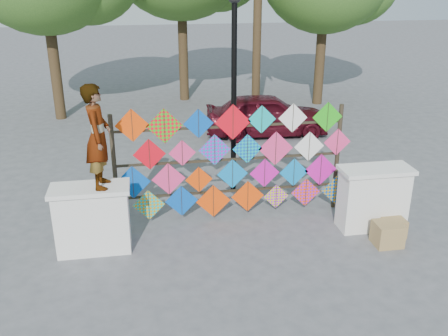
{
  "coord_description": "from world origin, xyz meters",
  "views": [
    {
      "loc": [
        -1.69,
        -8.5,
        4.85
      ],
      "look_at": [
        -0.15,
        0.6,
        1.15
      ],
      "focal_mm": 40.0,
      "sensor_mm": 36.0,
      "label": 1
    }
  ],
  "objects_px": {
    "sedan": "(267,115)",
    "lamppost": "(234,77)",
    "kite_rack": "(234,162)",
    "vendor_woman": "(98,137)"
  },
  "relations": [
    {
      "from": "kite_rack",
      "to": "lamppost",
      "type": "height_order",
      "value": "lamppost"
    },
    {
      "from": "lamppost",
      "to": "sedan",
      "type": "bearing_deg",
      "value": 65.6
    },
    {
      "from": "vendor_woman",
      "to": "sedan",
      "type": "height_order",
      "value": "vendor_woman"
    },
    {
      "from": "vendor_woman",
      "to": "lamppost",
      "type": "bearing_deg",
      "value": -48.07
    },
    {
      "from": "sedan",
      "to": "lamppost",
      "type": "distance_m",
      "value": 4.84
    },
    {
      "from": "vendor_woman",
      "to": "lamppost",
      "type": "height_order",
      "value": "lamppost"
    },
    {
      "from": "kite_rack",
      "to": "lamppost",
      "type": "xyz_separation_m",
      "value": [
        0.22,
        1.27,
        1.48
      ]
    },
    {
      "from": "kite_rack",
      "to": "lamppost",
      "type": "relative_size",
      "value": 1.12
    },
    {
      "from": "kite_rack",
      "to": "lamppost",
      "type": "distance_m",
      "value": 1.96
    },
    {
      "from": "kite_rack",
      "to": "sedan",
      "type": "xyz_separation_m",
      "value": [
        2.04,
        5.27,
        -0.56
      ]
    }
  ]
}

